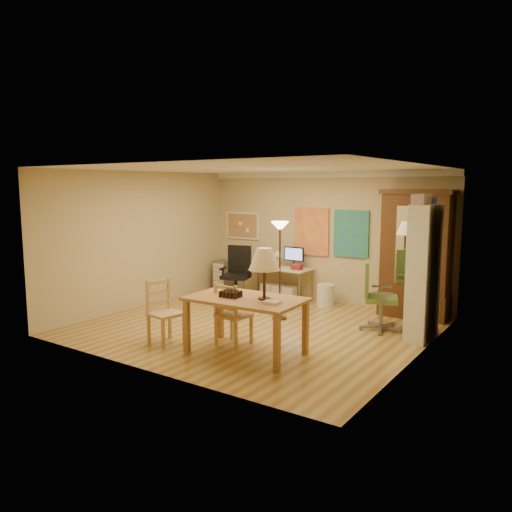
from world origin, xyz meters
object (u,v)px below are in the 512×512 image
Objects in this scene: dining_table at (252,287)px; office_chair_black at (237,287)px; computer_desk at (279,279)px; office_chair_green at (378,312)px; armoire at (416,262)px; bookshelf at (424,273)px.

dining_table is 1.46× the size of office_chair_black.
computer_desk is at bearing 53.53° from office_chair_black.
dining_table is 2.54m from office_chair_green.
dining_table is 3.75m from computer_desk.
office_chair_black is (-2.18, 2.57, -0.67)m from dining_table.
office_chair_green is at bearing -100.71° from armoire.
dining_table is 1.46× the size of office_chair_green.
computer_desk is (-1.61, 3.34, -0.57)m from dining_table.
office_chair_black reaches higher than computer_desk.
office_chair_green is at bearing 64.51° from dining_table.
office_chair_black is at bearing 173.62° from bookshelf.
armoire reaches higher than computer_desk.
office_chair_green is at bearing 173.40° from bookshelf.
computer_desk is 0.97m from office_chair_black.
computer_desk is 3.67m from bookshelf.
armoire reaches higher than office_chair_green.
computer_desk is 1.28× the size of office_chair_green.
office_chair_black is 3.25m from office_chair_green.
dining_table is 0.80× the size of bookshelf.
office_chair_green is 1.43m from armoire.
bookshelf is (0.51, -1.31, 0.04)m from armoire.
armoire is at bearing 111.19° from bookshelf.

